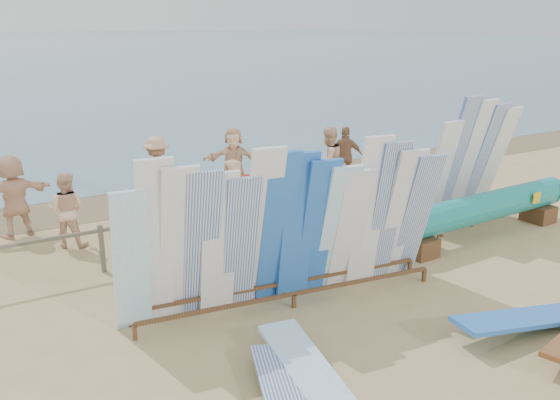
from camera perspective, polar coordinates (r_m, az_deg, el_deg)
ground at (r=9.51m, az=0.05°, el=-10.78°), size 160.00×160.00×0.00m
wet_sand_strip at (r=15.71m, az=-13.28°, el=0.14°), size 40.00×2.60×0.01m
fence at (r=11.74m, az=-7.34°, el=-2.04°), size 12.08×0.08×0.90m
main_surfboard_rack at (r=9.35m, az=0.84°, el=-3.15°), size 5.44×1.35×2.69m
side_surfboard_rack at (r=13.70m, az=17.64°, el=3.12°), size 2.62×1.08×2.96m
outrigger_canoe at (r=13.13m, az=19.17°, el=-0.79°), size 6.98×0.92×0.99m
vendor_table at (r=12.12m, az=13.25°, el=-3.16°), size 0.84×0.63×1.06m
flat_board_b at (r=7.71m, az=3.64°, el=-18.08°), size 0.90×2.74×0.31m
flat_board_d at (r=9.76m, az=22.90°, el=-11.44°), size 2.73×0.81×0.40m
beach_chair_left at (r=12.52m, az=-10.12°, el=-2.83°), size 0.62×0.64×0.83m
beach_chair_right at (r=13.15m, az=-8.03°, el=-1.64°), size 0.78×0.79×0.92m
stroller at (r=13.30m, az=-2.26°, el=-0.49°), size 0.56×0.80×1.09m
beachgoer_5 at (r=15.73m, az=-4.49°, el=3.82°), size 1.62×1.32×1.73m
beachgoer_8 at (r=15.31m, az=4.66°, el=3.64°), size 0.95×0.57×1.83m
beachgoer_6 at (r=13.06m, az=-4.53°, el=0.63°), size 0.46×0.79×1.53m
beachgoer_3 at (r=14.52m, az=-11.72°, el=2.54°), size 1.20×0.59×1.80m
beachgoer_10 at (r=16.43m, az=6.32°, el=4.20°), size 1.02×0.93×1.65m
beachgoer_11 at (r=13.61m, az=-24.22°, el=0.36°), size 1.72×0.83×1.77m
beachgoer_2 at (r=12.62m, az=-19.84°, el=-0.90°), size 0.83×0.71×1.54m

